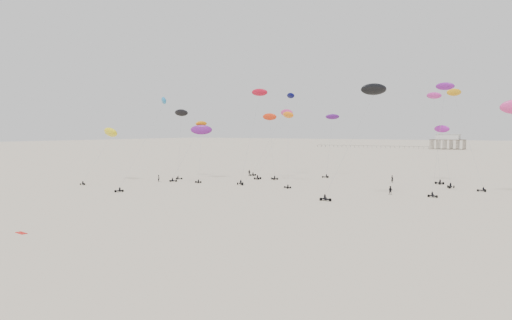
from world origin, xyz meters
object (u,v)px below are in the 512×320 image
Objects in this scene: pavilion_main at (448,143)px; rig_0 at (444,146)px; rig_4 at (254,118)px; spectator_0 at (159,182)px; rig_9 at (288,127)px.

pavilion_main is 1.12× the size of rig_0.
rig_0 is at bearing 161.17° from rig_4.
rig_9 is at bearing -123.54° from spectator_0.
spectator_0 is at bearing -95.56° from pavilion_main.
rig_4 reaches higher than spectator_0.
rig_4 is 1.21× the size of rig_9.
rig_9 is at bearing 34.78° from rig_0.
rig_0 is at bearing -80.62° from pavilion_main.
pavilion_main is 0.93× the size of rig_4.
rig_9 is 34.29m from spectator_0.
rig_9 is at bearing 157.83° from rig_4.
rig_0 is (36.17, -218.85, 4.57)m from pavilion_main.
spectator_0 is (-60.58, -31.70, -8.79)m from rig_0.
rig_4 is at bearing 130.23° from rig_9.
rig_4 is (-2.21, -242.18, 11.24)m from pavilion_main.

